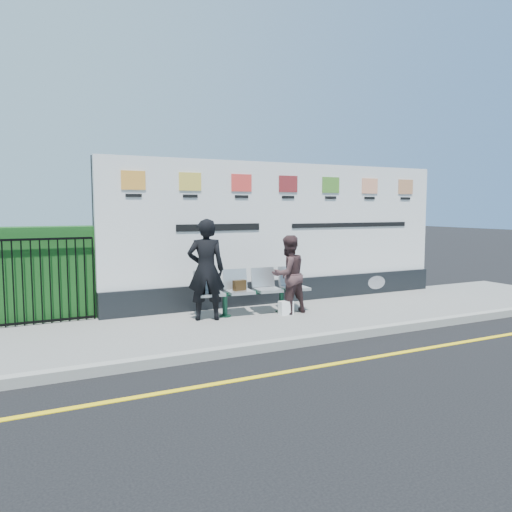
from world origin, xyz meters
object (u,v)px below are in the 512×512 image
(woman_right, at_px, (288,275))
(bench, at_px, (254,302))
(billboard, at_px, (286,242))
(woman_left, at_px, (206,270))

(woman_right, bearing_deg, bench, -28.10)
(bench, bearing_deg, woman_right, -15.07)
(billboard, bearing_deg, bench, -143.48)
(billboard, relative_size, woman_left, 4.33)
(bench, xyz_separation_m, woman_right, (0.63, -0.23, 0.52))
(bench, bearing_deg, woman_left, -172.27)
(billboard, height_order, woman_right, billboard)
(billboard, xyz_separation_m, bench, (-1.23, -0.91, -1.06))
(billboard, height_order, woman_left, billboard)
(billboard, xyz_separation_m, woman_left, (-2.22, -0.96, -0.38))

